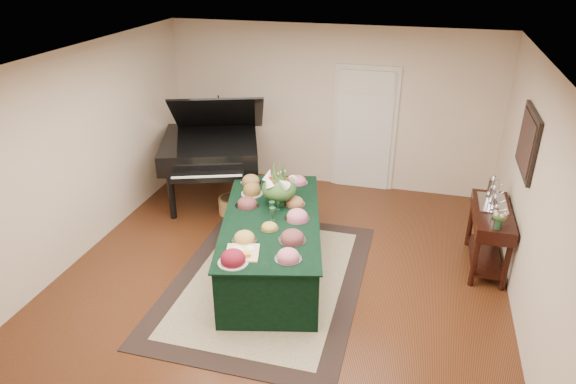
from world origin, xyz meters
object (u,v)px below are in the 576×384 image
(grand_piano, at_px, (211,147))
(mahogany_sideboard, at_px, (491,223))
(floral_centerpiece, at_px, (279,185))
(buffet_table, at_px, (272,243))

(grand_piano, bearing_deg, mahogany_sideboard, -12.34)
(floral_centerpiece, xyz_separation_m, mahogany_sideboard, (2.66, 0.45, -0.42))
(grand_piano, bearing_deg, floral_centerpiece, -41.86)
(grand_piano, relative_size, mahogany_sideboard, 1.81)
(floral_centerpiece, xyz_separation_m, grand_piano, (-1.52, 1.36, -0.14))
(floral_centerpiece, bearing_deg, mahogany_sideboard, 9.55)
(buffet_table, relative_size, grand_piano, 1.27)
(floral_centerpiece, distance_m, mahogany_sideboard, 2.73)
(floral_centerpiece, height_order, grand_piano, grand_piano)
(grand_piano, distance_m, mahogany_sideboard, 4.29)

